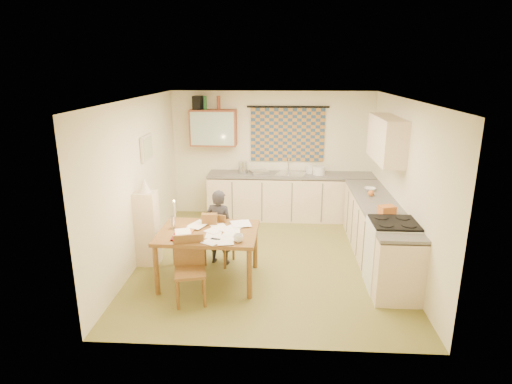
# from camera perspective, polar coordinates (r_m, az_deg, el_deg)

# --- Properties ---
(floor) EXTENTS (4.00, 4.50, 0.02)m
(floor) POSITION_cam_1_polar(r_m,az_deg,el_deg) (6.90, 1.63, -9.00)
(floor) COLOR olive
(floor) RESTS_ON ground
(ceiling) EXTENTS (4.00, 4.50, 0.02)m
(ceiling) POSITION_cam_1_polar(r_m,az_deg,el_deg) (6.25, 1.82, 12.38)
(ceiling) COLOR white
(ceiling) RESTS_ON floor
(wall_back) EXTENTS (4.00, 0.02, 2.50)m
(wall_back) POSITION_cam_1_polar(r_m,az_deg,el_deg) (8.66, 2.17, 5.06)
(wall_back) COLOR #F7EFC9
(wall_back) RESTS_ON floor
(wall_front) EXTENTS (4.00, 0.02, 2.50)m
(wall_front) POSITION_cam_1_polar(r_m,az_deg,el_deg) (4.32, 0.81, -6.68)
(wall_front) COLOR #F7EFC9
(wall_front) RESTS_ON floor
(wall_left) EXTENTS (0.02, 4.50, 2.50)m
(wall_left) POSITION_cam_1_polar(r_m,az_deg,el_deg) (6.82, -15.43, 1.38)
(wall_left) COLOR #F7EFC9
(wall_left) RESTS_ON floor
(wall_right) EXTENTS (0.02, 4.50, 2.50)m
(wall_right) POSITION_cam_1_polar(r_m,az_deg,el_deg) (6.71, 19.14, 0.83)
(wall_right) COLOR #F7EFC9
(wall_right) RESTS_ON floor
(window_blind) EXTENTS (1.45, 0.03, 1.05)m
(window_blind) POSITION_cam_1_polar(r_m,az_deg,el_deg) (8.55, 4.22, 7.60)
(window_blind) COLOR navy
(window_blind) RESTS_ON wall_back
(curtain_rod) EXTENTS (1.60, 0.04, 0.04)m
(curtain_rod) POSITION_cam_1_polar(r_m,az_deg,el_deg) (8.47, 4.30, 11.27)
(curtain_rod) COLOR black
(curtain_rod) RESTS_ON wall_back
(wall_cabinet) EXTENTS (0.90, 0.34, 0.70)m
(wall_cabinet) POSITION_cam_1_polar(r_m,az_deg,el_deg) (8.49, -5.69, 8.53)
(wall_cabinet) COLOR brown
(wall_cabinet) RESTS_ON wall_back
(wall_cabinet_glass) EXTENTS (0.84, 0.02, 0.64)m
(wall_cabinet_glass) POSITION_cam_1_polar(r_m,az_deg,el_deg) (8.33, -5.87, 8.37)
(wall_cabinet_glass) COLOR #99B2A5
(wall_cabinet_glass) RESTS_ON wall_back
(upper_cabinet_right) EXTENTS (0.34, 1.30, 0.70)m
(upper_cabinet_right) POSITION_cam_1_polar(r_m,az_deg,el_deg) (7.07, 17.01, 6.75)
(upper_cabinet_right) COLOR beige
(upper_cabinet_right) RESTS_ON wall_right
(framed_print) EXTENTS (0.04, 0.50, 0.40)m
(framed_print) POSITION_cam_1_polar(r_m,az_deg,el_deg) (7.08, -14.38, 5.73)
(framed_print) COLOR beige
(framed_print) RESTS_ON wall_left
(print_canvas) EXTENTS (0.01, 0.42, 0.32)m
(print_canvas) POSITION_cam_1_polar(r_m,az_deg,el_deg) (7.07, -14.19, 5.74)
(print_canvas) COLOR silver
(print_canvas) RESTS_ON wall_left
(counter_back) EXTENTS (3.30, 0.62, 0.92)m
(counter_back) POSITION_cam_1_polar(r_m,az_deg,el_deg) (8.55, 4.75, -0.64)
(counter_back) COLOR beige
(counter_back) RESTS_ON floor
(counter_right) EXTENTS (0.62, 2.95, 0.92)m
(counter_right) POSITION_cam_1_polar(r_m,az_deg,el_deg) (6.98, 15.84, -5.20)
(counter_right) COLOR beige
(counter_right) RESTS_ON floor
(stove) EXTENTS (0.62, 0.62, 0.97)m
(stove) POSITION_cam_1_polar(r_m,az_deg,el_deg) (6.16, 17.61, -8.02)
(stove) COLOR white
(stove) RESTS_ON floor
(sink) EXTENTS (0.65, 0.58, 0.10)m
(sink) POSITION_cam_1_polar(r_m,az_deg,el_deg) (8.44, 4.73, 2.14)
(sink) COLOR silver
(sink) RESTS_ON counter_back
(tap) EXTENTS (0.04, 0.04, 0.28)m
(tap) POSITION_cam_1_polar(r_m,az_deg,el_deg) (8.57, 4.37, 3.61)
(tap) COLOR silver
(tap) RESTS_ON counter_back
(dish_rack) EXTENTS (0.43, 0.41, 0.06)m
(dish_rack) POSITION_cam_1_polar(r_m,az_deg,el_deg) (8.43, 0.49, 2.67)
(dish_rack) COLOR silver
(dish_rack) RESTS_ON counter_back
(kettle) EXTENTS (0.23, 0.23, 0.24)m
(kettle) POSITION_cam_1_polar(r_m,az_deg,el_deg) (8.43, -1.75, 3.30)
(kettle) COLOR silver
(kettle) RESTS_ON counter_back
(mixing_bowl) EXTENTS (0.31, 0.31, 0.16)m
(mixing_bowl) POSITION_cam_1_polar(r_m,az_deg,el_deg) (8.44, 8.39, 2.86)
(mixing_bowl) COLOR white
(mixing_bowl) RESTS_ON counter_back
(soap_bottle) EXTENTS (0.15, 0.15, 0.20)m
(soap_bottle) POSITION_cam_1_polar(r_m,az_deg,el_deg) (8.47, 7.11, 3.10)
(soap_bottle) COLOR white
(soap_bottle) RESTS_ON counter_back
(bowl) EXTENTS (0.25, 0.25, 0.05)m
(bowl) POSITION_cam_1_polar(r_m,az_deg,el_deg) (7.52, 14.96, 0.37)
(bowl) COLOR white
(bowl) RESTS_ON counter_right
(orange_bag) EXTENTS (0.26, 0.22, 0.12)m
(orange_bag) POSITION_cam_1_polar(r_m,az_deg,el_deg) (6.38, 17.06, -2.30)
(orange_bag) COLOR #C66828
(orange_bag) RESTS_ON counter_right
(fruit_orange) EXTENTS (0.10, 0.10, 0.10)m
(fruit_orange) POSITION_cam_1_polar(r_m,az_deg,el_deg) (7.19, 15.09, -0.15)
(fruit_orange) COLOR #C66828
(fruit_orange) RESTS_ON counter_right
(speaker) EXTENTS (0.20, 0.23, 0.26)m
(speaker) POSITION_cam_1_polar(r_m,az_deg,el_deg) (8.49, -7.75, 11.72)
(speaker) COLOR black
(speaker) RESTS_ON wall_cabinet
(bottle_green) EXTENTS (0.08, 0.08, 0.26)m
(bottle_green) POSITION_cam_1_polar(r_m,az_deg,el_deg) (8.47, -6.83, 11.74)
(bottle_green) COLOR #195926
(bottle_green) RESTS_ON wall_cabinet
(bottle_brown) EXTENTS (0.08, 0.08, 0.26)m
(bottle_brown) POSITION_cam_1_polar(r_m,az_deg,el_deg) (8.43, -5.01, 11.77)
(bottle_brown) COLOR brown
(bottle_brown) RESTS_ON wall_cabinet
(dining_table) EXTENTS (1.38, 1.06, 0.75)m
(dining_table) POSITION_cam_1_polar(r_m,az_deg,el_deg) (6.14, -6.30, -8.42)
(dining_table) COLOR brown
(dining_table) RESTS_ON floor
(chair_far) EXTENTS (0.48, 0.48, 0.86)m
(chair_far) POSITION_cam_1_polar(r_m,az_deg,el_deg) (6.68, -4.97, -7.33)
(chair_far) COLOR brown
(chair_far) RESTS_ON floor
(chair_near) EXTENTS (0.47, 0.47, 0.86)m
(chair_near) POSITION_cam_1_polar(r_m,az_deg,el_deg) (5.70, -8.72, -11.81)
(chair_near) COLOR brown
(chair_near) RESTS_ON floor
(person) EXTENTS (0.54, 0.45, 1.18)m
(person) POSITION_cam_1_polar(r_m,az_deg,el_deg) (6.57, -4.93, -4.69)
(person) COLOR black
(person) RESTS_ON floor
(shelf_stand) EXTENTS (0.32, 0.30, 1.15)m
(shelf_stand) POSITION_cam_1_polar(r_m,az_deg,el_deg) (6.74, -14.29, -4.73)
(shelf_stand) COLOR beige
(shelf_stand) RESTS_ON floor
(lampshade) EXTENTS (0.20, 0.20, 0.22)m
(lampshade) POSITION_cam_1_polar(r_m,az_deg,el_deg) (6.53, -14.70, 0.90)
(lampshade) COLOR beige
(lampshade) RESTS_ON shelf_stand
(letter_rack) EXTENTS (0.23, 0.11, 0.16)m
(letter_rack) POSITION_cam_1_polar(r_m,az_deg,el_deg) (6.22, -6.22, -3.60)
(letter_rack) COLOR brown
(letter_rack) RESTS_ON dining_table
(mug) EXTENTS (0.17, 0.17, 0.10)m
(mug) POSITION_cam_1_polar(r_m,az_deg,el_deg) (5.59, -2.36, -6.18)
(mug) COLOR white
(mug) RESTS_ON dining_table
(magazine) EXTENTS (0.20, 0.26, 0.02)m
(magazine) POSITION_cam_1_polar(r_m,az_deg,el_deg) (5.84, -11.12, -5.88)
(magazine) COLOR maroon
(magazine) RESTS_ON dining_table
(book) EXTENTS (0.20, 0.26, 0.02)m
(book) POSITION_cam_1_polar(r_m,az_deg,el_deg) (5.97, -10.18, -5.35)
(book) COLOR #C66828
(book) RESTS_ON dining_table
(orange_box) EXTENTS (0.14, 0.11, 0.04)m
(orange_box) POSITION_cam_1_polar(r_m,az_deg,el_deg) (5.78, -9.98, -5.96)
(orange_box) COLOR #C66828
(orange_box) RESTS_ON dining_table
(eyeglasses) EXTENTS (0.14, 0.08, 0.02)m
(eyeglasses) POSITION_cam_1_polar(r_m,az_deg,el_deg) (5.69, -5.41, -6.31)
(eyeglasses) COLOR black
(eyeglasses) RESTS_ON dining_table
(candle_holder) EXTENTS (0.06, 0.06, 0.18)m
(candle_holder) POSITION_cam_1_polar(r_m,az_deg,el_deg) (6.12, -11.04, -4.04)
(candle_holder) COLOR silver
(candle_holder) RESTS_ON dining_table
(candle) EXTENTS (0.03, 0.03, 0.22)m
(candle) POSITION_cam_1_polar(r_m,az_deg,el_deg) (6.04, -10.80, -2.30)
(candle) COLOR white
(candle) RESTS_ON dining_table
(candle_flame) EXTENTS (0.02, 0.02, 0.02)m
(candle_flame) POSITION_cam_1_polar(r_m,az_deg,el_deg) (6.01, -10.90, -1.17)
(candle_flame) COLOR #FFCC66
(candle_flame) RESTS_ON dining_table
(papers) EXTENTS (1.07, 0.99, 0.02)m
(papers) POSITION_cam_1_polar(r_m,az_deg,el_deg) (5.94, -5.35, -5.26)
(papers) COLOR white
(papers) RESTS_ON dining_table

